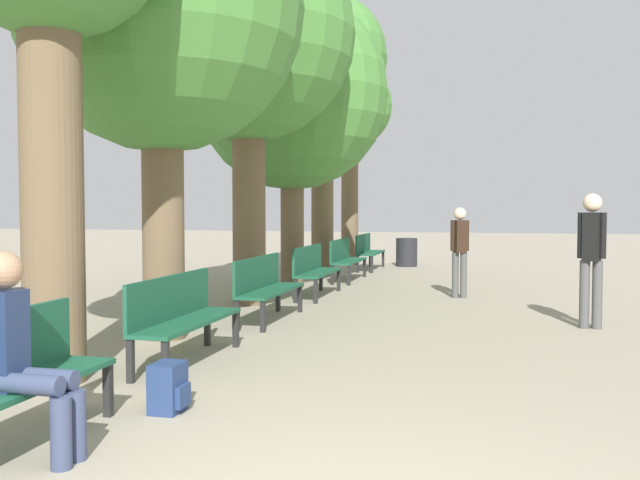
{
  "coord_description": "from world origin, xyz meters",
  "views": [
    {
      "loc": [
        0.87,
        -3.32,
        1.6
      ],
      "look_at": [
        -1.18,
        5.02,
        1.19
      ],
      "focal_mm": 40.0,
      "sensor_mm": 36.0,
      "label": 1
    }
  ],
  "objects": [
    {
      "name": "bench_row_4",
      "position": [
        -2.23,
        11.55,
        0.52
      ],
      "size": [
        0.43,
        1.86,
        0.89
      ],
      "color": "#195138",
      "rests_on": "ground_plane"
    },
    {
      "name": "bench_row_2",
      "position": [
        -2.23,
        6.07,
        0.52
      ],
      "size": [
        0.43,
        1.86,
        0.89
      ],
      "color": "#195138",
      "rests_on": "ground_plane"
    },
    {
      "name": "bench_row_3",
      "position": [
        -2.23,
        8.81,
        0.52
      ],
      "size": [
        0.43,
        1.86,
        0.89
      ],
      "color": "#195138",
      "rests_on": "ground_plane"
    },
    {
      "name": "pedestrian_mid",
      "position": [
        0.28,
        9.23,
        0.9
      ],
      "size": [
        0.32,
        0.27,
        1.57
      ],
      "color": "#4C4C4C",
      "rests_on": "ground_plane"
    },
    {
      "name": "pedestrian_near",
      "position": [
        2.1,
        6.48,
        1.01
      ],
      "size": [
        0.36,
        0.29,
        1.76
      ],
      "color": "#4C4C4C",
      "rests_on": "ground_plane"
    },
    {
      "name": "trash_bin",
      "position": [
        -1.39,
        15.49,
        0.37
      ],
      "size": [
        0.56,
        0.56,
        0.74
      ],
      "color": "#232328",
      "rests_on": "ground_plane"
    },
    {
      "name": "bench_row_5",
      "position": [
        -2.23,
        14.28,
        0.52
      ],
      "size": [
        0.43,
        1.86,
        0.89
      ],
      "color": "#195138",
      "rests_on": "ground_plane"
    },
    {
      "name": "tree_row_1",
      "position": [
        -3.0,
        4.53,
        3.9
      ],
      "size": [
        3.41,
        3.41,
        5.65
      ],
      "color": "brown",
      "rests_on": "ground_plane"
    },
    {
      "name": "tree_row_2",
      "position": [
        -3.0,
        7.61,
        4.29
      ],
      "size": [
        3.45,
        3.45,
        6.08
      ],
      "color": "brown",
      "rests_on": "ground_plane"
    },
    {
      "name": "bench_row_1",
      "position": [
        -2.23,
        3.33,
        0.52
      ],
      "size": [
        0.43,
        1.86,
        0.89
      ],
      "color": "#195138",
      "rests_on": "ground_plane"
    },
    {
      "name": "person_seated",
      "position": [
        -2.0,
        0.52,
        0.69
      ],
      "size": [
        0.63,
        0.36,
        1.32
      ],
      "color": "#384260",
      "rests_on": "ground_plane"
    },
    {
      "name": "tree_row_4",
      "position": [
        -3.0,
        12.66,
        4.86
      ],
      "size": [
        2.97,
        2.97,
        6.47
      ],
      "color": "brown",
      "rests_on": "ground_plane"
    },
    {
      "name": "tree_row_3",
      "position": [
        -3.0,
        10.14,
        3.77
      ],
      "size": [
        3.76,
        3.76,
        5.68
      ],
      "color": "brown",
      "rests_on": "ground_plane"
    },
    {
      "name": "tree_row_5",
      "position": [
        -3.0,
        15.85,
        4.18
      ],
      "size": [
        2.3,
        2.3,
        5.48
      ],
      "color": "brown",
      "rests_on": "ground_plane"
    },
    {
      "name": "backpack",
      "position": [
        -1.57,
        1.7,
        0.19
      ],
      "size": [
        0.26,
        0.29,
        0.38
      ],
      "color": "navy",
      "rests_on": "ground_plane"
    }
  ]
}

